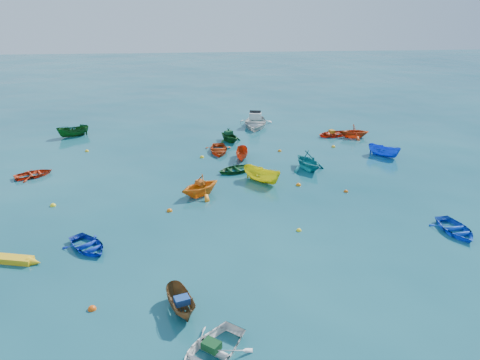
{
  "coord_description": "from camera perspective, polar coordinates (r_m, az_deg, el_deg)",
  "views": [
    {
      "loc": [
        -2.63,
        -26.21,
        13.36
      ],
      "look_at": [
        0.0,
        5.0,
        0.4
      ],
      "focal_mm": 35.0,
      "sensor_mm": 36.0,
      "label": 1
    }
  ],
  "objects": [
    {
      "name": "tarp_blue_a",
      "position": [
        21.27,
        -7.09,
        -14.35
      ],
      "size": [
        0.77,
        0.67,
        0.31
      ],
      "primitive_type": "cube",
      "rotation": [
        0.0,
        0.0,
        0.33
      ],
      "color": "#194392",
      "rests_on": "sampan_brown_mid"
    },
    {
      "name": "dinghy_white_near",
      "position": [
        19.51,
        -3.65,
        -20.8
      ],
      "size": [
        4.15,
        4.32,
        0.73
      ],
      "primitive_type": "imported",
      "rotation": [
        0.0,
        0.0,
        -0.66
      ],
      "color": "white",
      "rests_on": "ground"
    },
    {
      "name": "dinghy_orange_far",
      "position": [
        46.33,
        13.76,
        5.07
      ],
      "size": [
        2.82,
        2.49,
        1.39
      ],
      "primitive_type": "imported",
      "rotation": [
        0.0,
        0.0,
        1.49
      ],
      "color": "#CE4213",
      "rests_on": "ground"
    },
    {
      "name": "sampan_brown_mid",
      "position": [
        21.79,
        -7.12,
        -15.54
      ],
      "size": [
        1.8,
        2.84,
        1.03
      ],
      "primitive_type": "imported",
      "rotation": [
        0.0,
        0.0,
        0.33
      ],
      "color": "brown",
      "rests_on": "ground"
    },
    {
      "name": "buoy_ye_b",
      "position": [
        33.23,
        -21.83,
        -2.96
      ],
      "size": [
        0.38,
        0.38,
        0.38
      ],
      "primitive_type": "sphere",
      "color": "yellow",
      "rests_on": "ground"
    },
    {
      "name": "dinghy_red_nw",
      "position": [
        38.95,
        -23.82,
        0.42
      ],
      "size": [
        3.37,
        3.07,
        0.57
      ],
      "primitive_type": "imported",
      "rotation": [
        0.0,
        0.0,
        2.08
      ],
      "color": "red",
      "rests_on": "ground"
    },
    {
      "name": "dinghy_orange_w",
      "position": [
        32.57,
        -4.86,
        -1.83
      ],
      "size": [
        3.98,
        3.89,
        1.59
      ],
      "primitive_type": "imported",
      "rotation": [
        0.0,
        0.0,
        -0.94
      ],
      "color": "orange",
      "rests_on": "ground"
    },
    {
      "name": "sampan_orange_n",
      "position": [
        39.31,
        0.26,
        2.61
      ],
      "size": [
        1.34,
        2.73,
        1.01
      ],
      "primitive_type": "imported",
      "rotation": [
        0.0,
        0.0,
        -0.14
      ],
      "color": "#BF3812",
      "rests_on": "ground"
    },
    {
      "name": "dinghy_green_n",
      "position": [
        43.83,
        -1.31,
        4.72
      ],
      "size": [
        3.23,
        3.34,
        1.35
      ],
      "primitive_type": "imported",
      "rotation": [
        0.0,
        0.0,
        0.56
      ],
      "color": "#104718",
      "rests_on": "ground"
    },
    {
      "name": "tarp_green_b",
      "position": [
        43.66,
        -1.4,
        5.8
      ],
      "size": [
        0.84,
        0.79,
        0.33
      ],
      "primitive_type": "cube",
      "rotation": [
        0.0,
        0.0,
        0.56
      ],
      "color": "#104320",
      "rests_on": "dinghy_green_n"
    },
    {
      "name": "buoy_ye_e",
      "position": [
        43.06,
        11.31,
        3.96
      ],
      "size": [
        0.36,
        0.36,
        0.36
      ],
      "primitive_type": "sphere",
      "color": "gold",
      "rests_on": "ground"
    },
    {
      "name": "buoy_or_d",
      "position": [
        34.25,
        7.14,
        -0.66
      ],
      "size": [
        0.38,
        0.38,
        0.38
      ],
      "primitive_type": "sphere",
      "color": "orange",
      "rests_on": "ground"
    },
    {
      "name": "sampan_yellow_mid",
      "position": [
        34.63,
        2.69,
        -0.24
      ],
      "size": [
        3.16,
        3.12,
        1.25
      ],
      "primitive_type": "imported",
      "rotation": [
        0.0,
        0.0,
        0.8
      ],
      "color": "yellow",
      "rests_on": "ground"
    },
    {
      "name": "sampan_green_far",
      "position": [
        48.06,
        -19.6,
        5.02
      ],
      "size": [
        3.19,
        2.23,
        1.16
      ],
      "primitive_type": "imported",
      "rotation": [
        0.0,
        0.0,
        -1.16
      ],
      "color": "#104515",
      "rests_on": "ground"
    },
    {
      "name": "buoy_or_b",
      "position": [
        33.77,
        12.78,
        -1.42
      ],
      "size": [
        0.32,
        0.32,
        0.32
      ],
      "primitive_type": "sphere",
      "color": "#CF560B",
      "rests_on": "ground"
    },
    {
      "name": "buoy_or_e",
      "position": [
        41.25,
        4.85,
        3.5
      ],
      "size": [
        0.34,
        0.34,
        0.34
      ],
      "primitive_type": "sphere",
      "color": "orange",
      "rests_on": "ground"
    },
    {
      "name": "motorboat_white",
      "position": [
        48.71,
        1.86,
        6.55
      ],
      "size": [
        4.2,
        5.32,
        1.6
      ],
      "primitive_type": "imported",
      "rotation": [
        0.0,
        0.0,
        -0.17
      ],
      "color": "silver",
      "rests_on": "ground"
    },
    {
      "name": "buoy_ye_a",
      "position": [
        28.05,
        7.19,
        -6.16
      ],
      "size": [
        0.31,
        0.31,
        0.31
      ],
      "primitive_type": "sphere",
      "color": "yellow",
      "rests_on": "ground"
    },
    {
      "name": "kayak_yellow",
      "position": [
        27.95,
        -26.99,
        -8.8
      ],
      "size": [
        4.15,
        1.57,
        0.42
      ],
      "primitive_type": null,
      "rotation": [
        0.0,
        0.0,
        1.33
      ],
      "color": "yellow",
      "rests_on": "ground"
    },
    {
      "name": "dinghy_green_e",
      "position": [
        36.53,
        -0.57,
        1.03
      ],
      "size": [
        3.42,
        2.95,
        0.6
      ],
      "primitive_type": "imported",
      "rotation": [
        0.0,
        0.0,
        -1.2
      ],
      "color": "#0F421C",
      "rests_on": "ground"
    },
    {
      "name": "buoy_or_a",
      "position": [
        22.7,
        -17.58,
        -14.81
      ],
      "size": [
        0.39,
        0.39,
        0.39
      ],
      "primitive_type": "sphere",
      "color": "#EE520C",
      "rests_on": "ground"
    },
    {
      "name": "dinghy_cyan_se",
      "position": [
        37.42,
        8.21,
        1.32
      ],
      "size": [
        3.54,
        3.79,
        1.61
      ],
      "primitive_type": "imported",
      "rotation": [
        0.0,
        0.0,
        0.36
      ],
      "color": "teal",
      "rests_on": "ground"
    },
    {
      "name": "dinghy_blue_se",
      "position": [
        30.43,
        24.74,
        -5.81
      ],
      "size": [
        2.52,
        3.3,
        0.64
      ],
      "primitive_type": "imported",
      "rotation": [
        0.0,
        0.0,
        0.11
      ],
      "color": "blue",
      "rests_on": "ground"
    },
    {
      "name": "dinghy_red_ne",
      "position": [
        46.4,
        11.2,
        5.31
      ],
      "size": [
        3.46,
        2.85,
        0.62
      ],
      "primitive_type": "imported",
      "rotation": [
        0.0,
        0.0,
        -1.31
      ],
      "color": "red",
      "rests_on": "ground"
    },
    {
      "name": "buoy_ye_c",
      "position": [
        39.71,
        -4.66,
        2.74
      ],
      "size": [
        0.36,
        0.36,
        0.36
      ],
      "primitive_type": "sphere",
      "color": "yellow",
      "rests_on": "ground"
    },
    {
      "name": "tarp_orange_a",
      "position": [
        32.22,
        -4.85,
        -0.29
      ],
      "size": [
        0.69,
        0.72,
        0.28
      ],
      "primitive_type": "cube",
      "rotation": [
        0.0,
        0.0,
        -0.94
      ],
      "color": "#C65414",
      "rests_on": "dinghy_orange_w"
    },
    {
      "name": "buoy_or_c",
      "position": [
        30.48,
        -8.59,
        -3.79
      ],
      "size": [
        0.38,
        0.38,
        0.38
      ],
      "primitive_type": "sphere",
      "color": "orange",
      "rests_on": "ground"
    },
    {
      "name": "tarp_green_a",
      "position": [
        19.21,
        -3.5,
        -19.49
      ],
      "size": [
        0.85,
        0.82,
        0.33
      ],
      "primitive_type": "cube",
      "rotation": [
        0.0,
        0.0,
        -0.66
      ],
      "color": "#10421C",
      "rests_on": "dinghy_white_near"
    },
    {
      "name": "tarp_orange_b",
      "position": [
        46.22,
        11.13,
        5.83
      ],
      "size": [
        0.56,
        0.66,
        0.28
      ],
      "primitive_type": "cube",
      "rotation": [
        0.0,
        0.0,
        -1.31
      ],
      "color": "#C27213",
      "rests_on": "dinghy_red_ne"
    },
    {
      "name": "dinghy_red_far",
      "position": [
        40.95,
        -2.63,
        3.41
      ],
      "size": [
        2.32,
        3.24,
        0.67
      ],
      "primitive_type": "imported",
      "rotation": [
        0.0,
        0.0,
        -0.0
      ],
      "color": "#B5380F",
      "rests_on": "ground"
    },
    {
      "name": "buoy_ye_d",
      "position": [
        43.24,
        -18.16,
        3.33
      ],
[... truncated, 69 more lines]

